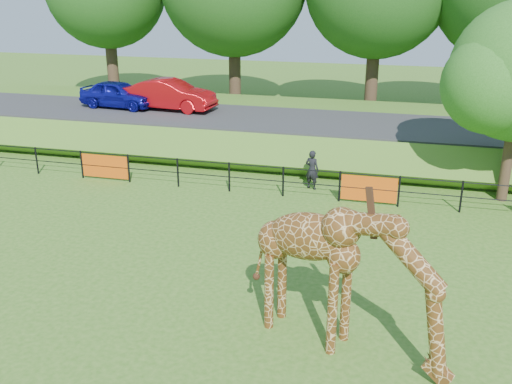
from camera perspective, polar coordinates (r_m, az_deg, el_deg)
ground at (r=13.44m, az=-4.73°, el=-12.01°), size 90.00×90.00×0.00m
giraffe at (r=11.60m, az=9.09°, el=-8.60°), size 4.50×2.38×3.22m
perimeter_fence at (r=20.21m, az=2.73°, el=1.05°), size 28.07×0.10×1.10m
embankment at (r=27.27m, az=6.10°, el=6.21°), size 40.00×9.00×1.30m
road at (r=25.67m, az=5.63°, el=6.98°), size 40.00×5.00×0.12m
car_blue at (r=29.03m, az=-13.58°, el=9.50°), size 4.02×2.00×1.32m
car_red at (r=28.02m, az=-8.59°, el=9.60°), size 4.54×1.94×1.45m
visitor at (r=20.98m, az=5.63°, el=2.23°), size 0.62×0.50×1.47m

